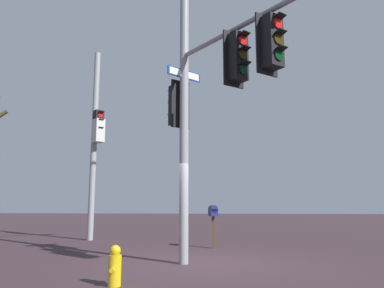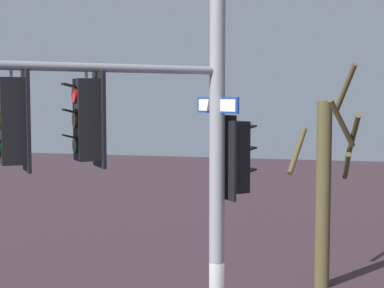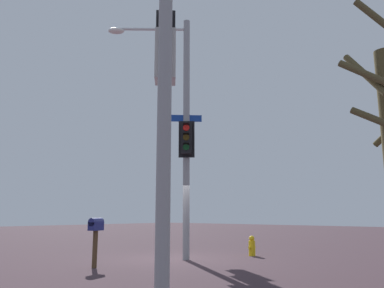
{
  "view_description": "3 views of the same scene",
  "coord_description": "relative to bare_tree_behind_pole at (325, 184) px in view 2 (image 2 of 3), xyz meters",
  "views": [
    {
      "loc": [
        -9.42,
        -0.54,
        1.51
      ],
      "look_at": [
        0.11,
        0.23,
        3.04
      ],
      "focal_mm": 34.13,
      "sensor_mm": 36.0,
      "label": 1
    },
    {
      "loc": [
        1.69,
        -8.21,
        5.02
      ],
      "look_at": [
        -0.42,
        0.16,
        4.34
      ],
      "focal_mm": 54.57,
      "sensor_mm": 36.0,
      "label": 2
    },
    {
      "loc": [
        9.75,
        9.34,
        1.52
      ],
      "look_at": [
        -0.58,
        0.26,
        4.06
      ],
      "focal_mm": 35.56,
      "sensor_mm": 36.0,
      "label": 3
    }
  ],
  "objects": [
    {
      "name": "main_signal_pole_assembly",
      "position": [
        -1.95,
        -7.59,
        1.98
      ],
      "size": [
        4.94,
        3.08,
        8.7
      ],
      "rotation": [
        0.0,
        0.0,
        3.88
      ],
      "color": "gray",
      "rests_on": "ground"
    },
    {
      "name": "bare_tree_behind_pole",
      "position": [
        0.0,
        0.0,
        0.0
      ],
      "size": [
        1.81,
        1.7,
        5.92
      ],
      "color": "#4D4428",
      "rests_on": "ground"
    }
  ]
}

